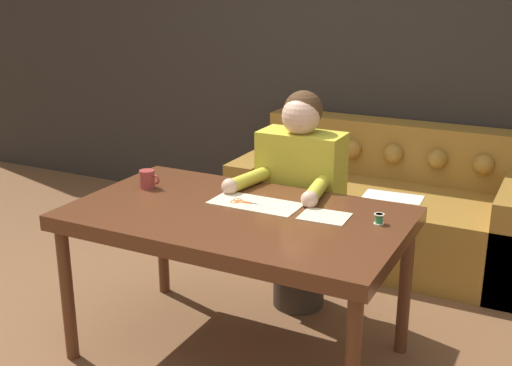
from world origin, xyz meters
name	(u,v)px	position (x,y,z in m)	size (l,w,h in m)	color
ground_plane	(204,358)	(0.00, 0.00, 0.00)	(16.00, 16.00, 0.00)	brown
wall_back	(357,43)	(0.00, 2.08, 1.30)	(8.00, 0.06, 2.60)	#2D2823
dining_table	(237,226)	(0.12, 0.11, 0.66)	(1.50, 0.88, 0.73)	#562D19
couch	(383,209)	(0.38, 1.63, 0.29)	(1.82, 0.91, 0.81)	olive
person	(300,201)	(0.18, 0.69, 0.61)	(0.50, 0.57, 1.19)	#33281E
pattern_paper_main	(255,203)	(0.15, 0.24, 0.73)	(0.42, 0.20, 0.00)	beige
pattern_paper_offcut	(325,216)	(0.50, 0.22, 0.73)	(0.22, 0.18, 0.00)	beige
scissors	(247,203)	(0.11, 0.22, 0.73)	(0.24, 0.07, 0.01)	silver
mug	(147,179)	(-0.44, 0.21, 0.78)	(0.11, 0.08, 0.09)	#9E3833
thread_spool	(379,219)	(0.74, 0.25, 0.75)	(0.04, 0.04, 0.05)	#338C4C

